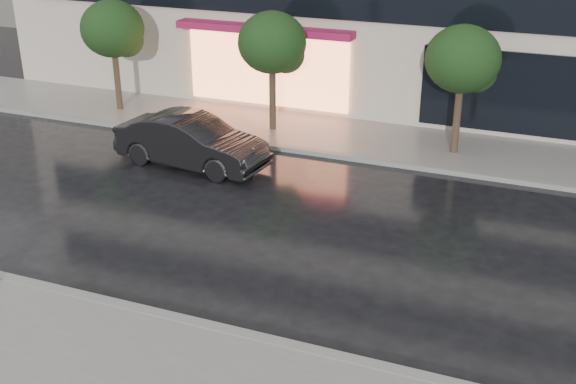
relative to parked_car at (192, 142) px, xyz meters
The scene contains 8 objects.
ground 7.53m from the parked_car, 57.52° to the right, with size 120.00×120.00×0.00m, color black.
sidewalk_far 5.67m from the parked_car, 44.38° to the left, with size 60.00×3.50×0.12m, color slate.
curb_near 8.38m from the parked_car, 61.21° to the right, with size 60.00×0.25×0.14m, color gray.
curb_far 4.63m from the parked_car, 28.51° to the left, with size 60.00×0.25×0.14m, color gray.
tree_far_west 6.53m from the parked_car, 142.94° to the left, with size 2.20×2.20×3.99m.
tree_mid_west 4.43m from the parked_car, 73.77° to the left, with size 2.20×2.20×3.99m.
tree_mid_east 8.28m from the parked_car, 27.68° to the left, with size 2.20×2.20×3.99m.
parked_car is the anchor object (origin of this frame).
Camera 1 is at (5.92, -11.05, 7.93)m, focal length 45.00 mm.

